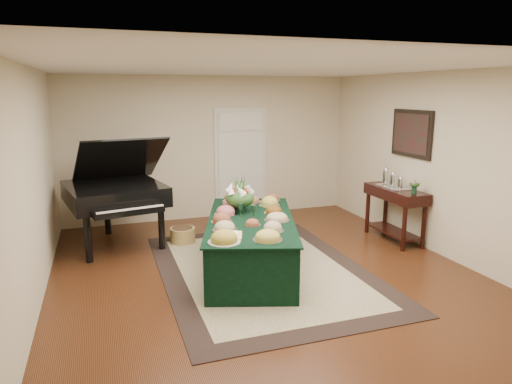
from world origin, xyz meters
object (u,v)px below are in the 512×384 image
object	(u,v)px
grand_piano	(115,192)
mahogany_sideboard	(395,200)
floral_centerpiece	(240,194)
buffet_table	(251,244)

from	to	relation	value
grand_piano	mahogany_sideboard	world-z (taller)	grand_piano
floral_centerpiece	mahogany_sideboard	world-z (taller)	floral_centerpiece
floral_centerpiece	grand_piano	distance (m)	2.08
buffet_table	floral_centerpiece	xyz separation A→B (m)	(-0.03, 0.42, 0.61)
floral_centerpiece	mahogany_sideboard	bearing A→B (deg)	0.62
buffet_table	floral_centerpiece	world-z (taller)	floral_centerpiece
floral_centerpiece	grand_piano	bearing A→B (deg)	142.82
floral_centerpiece	buffet_table	bearing A→B (deg)	-86.14
buffet_table	mahogany_sideboard	xyz separation A→B (m)	(2.62, 0.44, 0.31)
floral_centerpiece	mahogany_sideboard	xyz separation A→B (m)	(2.65, 0.03, -0.30)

